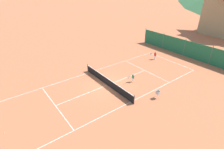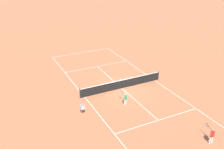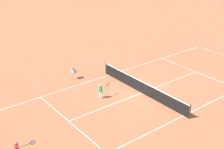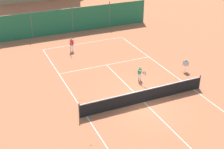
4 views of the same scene
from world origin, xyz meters
The scene contains 10 objects.
ground_plane centered at (0.00, 0.00, 0.00)m, with size 600.00×600.00×0.00m, color #B7603D.
court_line_markings centered at (0.00, 0.00, 0.00)m, with size 8.25×23.85×0.01m.
tennis_net centered at (0.00, 0.00, 0.50)m, with size 9.18×0.08×1.06m.
windscreen_fence_far centered at (0.00, 15.50, 1.31)m, with size 17.28×0.08×2.90m.
player_far_service centered at (1.26, 2.89, 0.66)m, with size 0.38×0.99×1.13m.
player_near_baseline centered at (-1.74, 10.44, 0.74)m, with size 0.49×1.03×1.27m.
tennis_ball_service_box centered at (-3.85, 2.03, 0.03)m, with size 0.07×0.07×0.07m, color #CCE033.
tennis_ball_mid_court centered at (-4.82, -2.68, 0.03)m, with size 0.07×0.07×0.07m, color #CCE033.
tennis_ball_alley_left centered at (-0.63, -0.65, 0.03)m, with size 0.07×0.07×0.07m, color #CCE033.
ball_hopper centered at (5.30, 2.71, 0.66)m, with size 0.36×0.36×0.89m.
Camera 4 is at (-9.26, -15.39, 11.19)m, focal length 50.00 mm.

